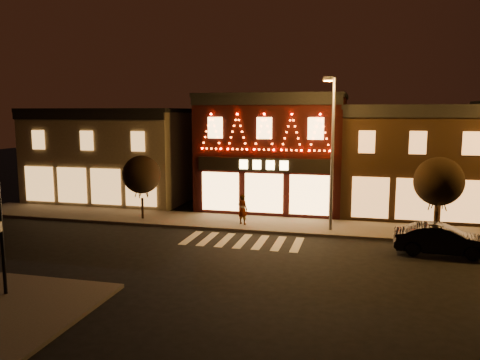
% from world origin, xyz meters
% --- Properties ---
extents(ground, '(120.00, 120.00, 0.00)m').
position_xyz_m(ground, '(0.00, 0.00, 0.00)').
color(ground, black).
rests_on(ground, ground).
extents(sidewalk_far, '(44.00, 4.00, 0.15)m').
position_xyz_m(sidewalk_far, '(2.00, 8.00, 0.07)').
color(sidewalk_far, '#47423D').
rests_on(sidewalk_far, ground).
extents(building_left, '(12.20, 8.28, 7.30)m').
position_xyz_m(building_left, '(-13.00, 13.99, 3.66)').
color(building_left, '#6A604B').
rests_on(building_left, ground).
extents(building_pulp, '(10.20, 8.34, 8.30)m').
position_xyz_m(building_pulp, '(0.00, 13.98, 4.16)').
color(building_pulp, black).
rests_on(building_pulp, ground).
extents(building_right_a, '(9.20, 8.28, 7.50)m').
position_xyz_m(building_right_a, '(9.50, 13.99, 3.76)').
color(building_right_a, '#342212').
rests_on(building_right_a, ground).
extents(streetlamp_mid, '(0.60, 2.03, 8.83)m').
position_xyz_m(streetlamp_mid, '(4.53, 6.94, 5.33)').
color(streetlamp_mid, '#59595E').
rests_on(streetlamp_mid, sidewalk_far).
extents(tree_left, '(2.46, 2.46, 4.12)m').
position_xyz_m(tree_left, '(-7.54, 7.36, 3.03)').
color(tree_left, black).
rests_on(tree_left, sidewalk_far).
extents(tree_right, '(2.67, 2.67, 4.47)m').
position_xyz_m(tree_right, '(10.35, 6.90, 3.28)').
color(tree_right, black).
rests_on(tree_right, sidewalk_far).
extents(dark_sedan, '(4.63, 1.78, 1.51)m').
position_xyz_m(dark_sedan, '(10.20, 3.99, 0.75)').
color(dark_sedan, black).
rests_on(dark_sedan, ground).
extents(pedestrian, '(0.80, 0.69, 1.87)m').
position_xyz_m(pedestrian, '(-0.81, 7.33, 1.09)').
color(pedestrian, gray).
rests_on(pedestrian, sidewalk_far).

